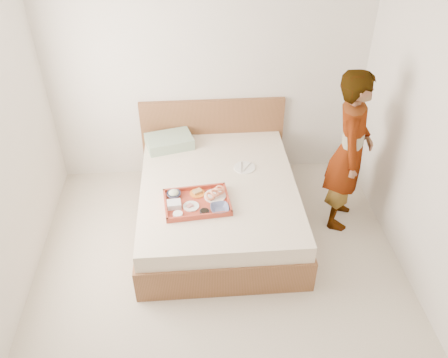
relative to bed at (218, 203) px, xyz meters
The scene contains 16 objects.
ground 1.04m from the bed, 92.09° to the right, with size 3.50×4.00×0.01m, color beige.
wall_back 1.44m from the bed, 92.09° to the left, with size 3.50×0.01×2.60m, color silver.
bed is the anchor object (origin of this frame).
headboard 0.99m from the bed, 90.00° to the left, with size 1.65×0.06×0.95m, color brown.
pillow 0.93m from the bed, 124.62° to the left, with size 0.50×0.34×0.12m, color #96AE97.
tray 0.49m from the bed, 124.87° to the right, with size 0.61×0.44×0.06m, color #B13E2A.
prawn_plate 0.38m from the bed, 101.28° to the right, with size 0.21×0.21×0.01m, color white.
navy_bowl_big 0.53m from the bed, 92.18° to the right, with size 0.17×0.17×0.04m, color navy.
sauce_dish 0.58m from the bed, 108.39° to the right, with size 0.09×0.09×0.03m, color black.
meat_plate 0.55m from the bed, 127.07° to the right, with size 0.15×0.15×0.01m, color white.
bread_plate 0.40m from the bed, 139.94° to the right, with size 0.15×0.15×0.01m, color orange.
salad_bowl 0.57m from the bed, 155.41° to the right, with size 0.13×0.13×0.04m, color navy.
plastic_tub 0.64m from the bed, 140.72° to the right, with size 0.13×0.11×0.06m, color silver.
cheese_round 0.70m from the bed, 129.51° to the right, with size 0.09×0.09×0.03m, color white.
dinner_plate 0.46m from the bed, 38.58° to the left, with size 0.22×0.22×0.01m, color white.
person 1.41m from the bed, ahead, with size 0.62×0.41×1.70m, color white.
Camera 1 is at (-0.19, -2.68, 3.36)m, focal length 37.18 mm.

